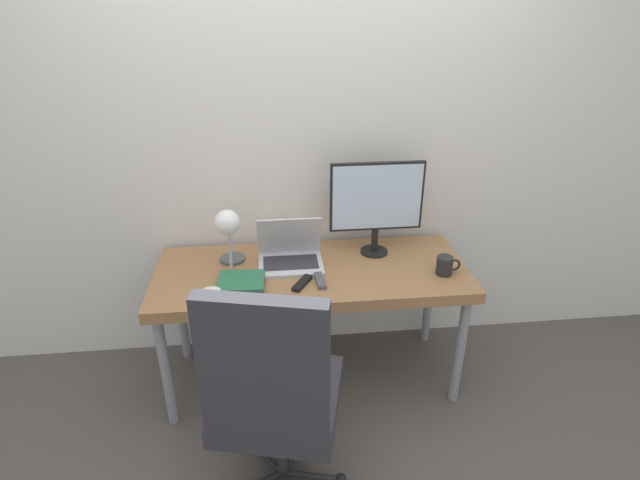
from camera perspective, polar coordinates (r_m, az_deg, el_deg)
name	(u,v)px	position (r m, az deg, el deg)	size (l,w,h in m)	color
ground_plane	(318,417)	(2.75, -0.19, -19.62)	(12.00, 12.00, 0.00)	#514C47
wall_back	(304,135)	(2.71, -1.84, 11.87)	(8.00, 0.05, 2.60)	silver
desk	(312,279)	(2.60, -0.96, -4.54)	(1.60, 0.65, 0.70)	#996B42
laptop	(290,255)	(2.60, -3.42, -1.67)	(0.33, 0.26, 0.26)	silver
monitor	(377,201)	(2.63, 6.49, 4.46)	(0.49, 0.15, 0.51)	black
desk_lamp	(228,228)	(2.50, -10.48, 1.36)	(0.14, 0.25, 0.33)	#4C4C51
office_chair	(273,392)	(2.02, -5.35, -16.90)	(0.59, 0.60, 1.10)	black
book_stack	(241,284)	(2.44, -8.98, -4.97)	(0.23, 0.23, 0.04)	#753384
tv_remote	(302,283)	(2.43, -2.06, -4.95)	(0.11, 0.15, 0.02)	black
media_remote	(320,281)	(2.45, 0.01, -4.66)	(0.05, 0.15, 0.02)	#4C4C51
mug	(445,265)	(2.58, 14.11, -2.84)	(0.12, 0.08, 0.10)	black
game_controller	(213,293)	(2.39, -12.16, -5.93)	(0.14, 0.10, 0.04)	white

